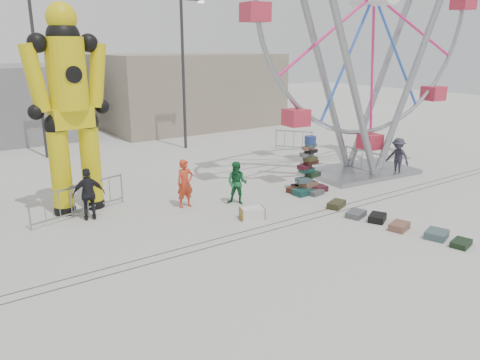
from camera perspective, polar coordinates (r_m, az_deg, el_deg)
ground at (r=14.70m, az=7.31°, el=-6.29°), size 90.00×90.00×0.00m
track_line_near at (r=15.11m, az=5.79°, el=-5.59°), size 40.00×0.04×0.01m
track_line_far at (r=15.40m, az=4.83°, el=-5.14°), size 40.00×0.04×0.01m
building_right at (r=34.25m, az=-6.42°, el=10.85°), size 12.00×8.00×5.00m
lamp_post_right at (r=26.12m, az=-6.77°, el=13.60°), size 1.41×0.25×8.00m
lamp_post_left at (r=25.60m, az=-23.29°, el=12.39°), size 1.41×0.25×8.00m
suitcase_tower at (r=18.47m, az=8.26°, el=0.41°), size 1.57×1.40×2.24m
crash_test_dummy at (r=16.54m, az=-20.05°, el=8.82°), size 2.82×1.24×7.10m
ferris_wheel at (r=21.12m, az=15.83°, el=18.32°), size 11.52×3.25×13.40m
steamer_trunk at (r=15.61m, az=1.49°, el=-4.07°), size 0.91×0.71×0.37m
row_case_0 at (r=17.05m, az=11.67°, el=-2.92°), size 0.88×0.69×0.22m
row_case_1 at (r=16.28m, az=13.95°, el=-4.04°), size 0.83×0.69×0.19m
row_case_2 at (r=16.05m, az=16.41°, el=-4.44°), size 0.83×0.75×0.23m
row_case_3 at (r=15.54m, az=18.84°, el=-5.36°), size 0.80×0.65×0.22m
row_case_4 at (r=15.29m, az=22.85°, el=-6.13°), size 0.84×0.77×0.23m
row_case_5 at (r=14.99m, az=25.35°, el=-6.99°), size 0.75×0.59×0.17m
barricade_dummy_b at (r=16.28m, az=-21.13°, el=-2.98°), size 1.96×0.59×1.10m
barricade_dummy_c at (r=17.10m, az=-16.98°, el=-1.69°), size 1.97×0.55×1.10m
barricade_wheel_front at (r=21.72m, az=14.61°, el=2.21°), size 0.18×2.00×1.10m
barricade_wheel_back at (r=25.95m, az=6.55°, el=4.83°), size 1.29×1.66×1.10m
pedestrian_red at (r=16.63m, az=-6.71°, el=-0.43°), size 0.64×0.42×1.73m
pedestrian_green at (r=16.85m, az=-0.36°, el=-0.38°), size 0.95×0.97×1.58m
pedestrian_black at (r=16.10m, az=-17.95°, el=-1.66°), size 1.10×0.67×1.75m
pedestrian_grey at (r=21.76m, az=18.67°, el=2.69°), size 0.74×1.15×1.68m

